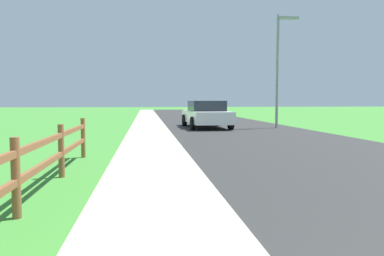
% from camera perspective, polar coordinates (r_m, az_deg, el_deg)
% --- Properties ---
extents(ground_plane, '(120.00, 120.00, 0.00)m').
position_cam_1_polar(ground_plane, '(25.32, -4.48, 0.89)').
color(ground_plane, '#3D8432').
extents(road_asphalt, '(7.00, 66.00, 0.01)m').
position_cam_1_polar(road_asphalt, '(27.69, 2.59, 1.19)').
color(road_asphalt, '#2D2D2D').
rests_on(road_asphalt, ground).
extents(curb_concrete, '(6.00, 66.00, 0.01)m').
position_cam_1_polar(curb_concrete, '(27.36, -10.96, 1.08)').
color(curb_concrete, '#B2B290').
rests_on(curb_concrete, ground).
extents(grass_verge, '(5.00, 66.00, 0.00)m').
position_cam_1_polar(grass_verge, '(27.50, -14.08, 1.05)').
color(grass_verge, '#3D8432').
rests_on(grass_verge, ground).
extents(rail_fence, '(0.11, 10.07, 1.02)m').
position_cam_1_polar(rail_fence, '(5.09, -25.39, -6.02)').
color(rail_fence, brown).
rests_on(rail_fence, ground).
extents(parked_suv_white, '(2.30, 5.01, 1.45)m').
position_cam_1_polar(parked_suv_white, '(20.17, 2.18, 2.13)').
color(parked_suv_white, white).
rests_on(parked_suv_white, ground).
extents(street_lamp, '(1.17, 0.20, 5.95)m').
position_cam_1_polar(street_lamp, '(20.52, 13.26, 9.99)').
color(street_lamp, gray).
rests_on(street_lamp, ground).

